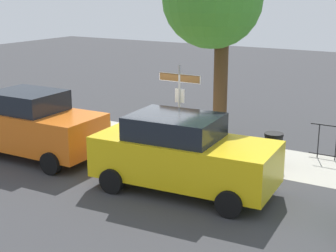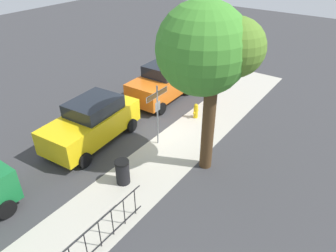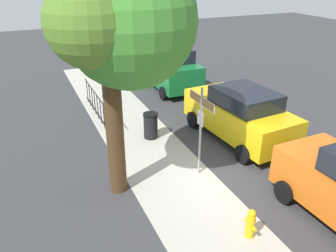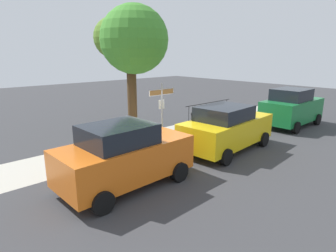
{
  "view_description": "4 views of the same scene",
  "coord_description": "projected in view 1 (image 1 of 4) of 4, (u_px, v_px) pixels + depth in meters",
  "views": [
    {
      "loc": [
        7.91,
        -12.6,
        4.97
      ],
      "look_at": [
        0.19,
        0.3,
        0.89
      ],
      "focal_mm": 53.95,
      "sensor_mm": 36.0,
      "label": 1
    },
    {
      "loc": [
        9.76,
        7.49,
        8.05
      ],
      "look_at": [
        0.4,
        0.86,
        0.98
      ],
      "focal_mm": 33.53,
      "sensor_mm": 36.0,
      "label": 2
    },
    {
      "loc": [
        -7.36,
        4.91,
        5.93
      ],
      "look_at": [
        1.4,
        1.07,
        1.37
      ],
      "focal_mm": 36.47,
      "sensor_mm": 36.0,
      "label": 3
    },
    {
      "loc": [
        -7.69,
        -9.04,
        4.05
      ],
      "look_at": [
        0.41,
        -0.15,
        0.98
      ],
      "focal_mm": 30.31,
      "sensor_mm": 36.0,
      "label": 4
    }
  ],
  "objects": [
    {
      "name": "fire_hydrant",
      "position": [
        108.0,
        128.0,
        17.24
      ],
      "size": [
        0.42,
        0.22,
        0.78
      ],
      "color": "yellow",
      "rests_on": "ground_plane"
    },
    {
      "name": "car_orange",
      "position": [
        34.0,
        125.0,
        15.26
      ],
      "size": [
        4.25,
        2.2,
        2.02
      ],
      "rotation": [
        0.0,
        0.0,
        0.02
      ],
      "color": "orange",
      "rests_on": "ground_plane"
    },
    {
      "name": "ground_plane",
      "position": [
        158.0,
        155.0,
        15.66
      ],
      "size": [
        60.0,
        60.0,
        0.0
      ],
      "primitive_type": "plane",
      "color": "#38383A"
    },
    {
      "name": "trash_bin",
      "position": [
        273.0,
        149.0,
        14.6
      ],
      "size": [
        0.55,
        0.55,
        0.98
      ],
      "color": "black",
      "rests_on": "ground_plane"
    },
    {
      "name": "sidewalk_strip",
      "position": [
        234.0,
        154.0,
        15.74
      ],
      "size": [
        24.0,
        2.6,
        0.0
      ],
      "primitive_type": "cube",
      "color": "#B2AD9F",
      "rests_on": "ground_plane"
    },
    {
      "name": "street_sign",
      "position": [
        179.0,
        94.0,
        15.23
      ],
      "size": [
        1.41,
        0.07,
        2.8
      ],
      "color": "#9EA0A5",
      "rests_on": "ground_plane"
    },
    {
      "name": "car_yellow",
      "position": [
        183.0,
        154.0,
        12.67
      ],
      "size": [
        4.71,
        2.42,
        1.95
      ],
      "rotation": [
        0.0,
        0.0,
        0.07
      ],
      "color": "yellow",
      "rests_on": "ground_plane"
    }
  ]
}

